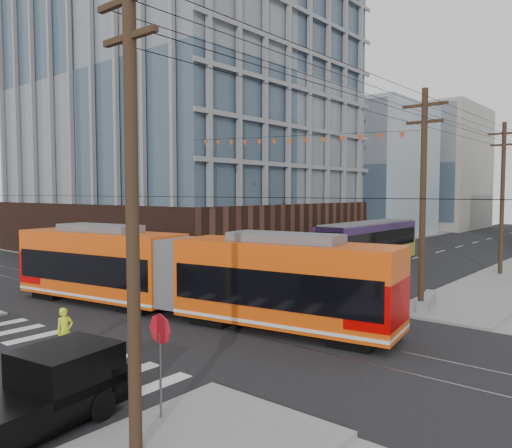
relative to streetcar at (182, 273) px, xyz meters
The scene contains 14 objects.
ground 4.16m from the streetcar, 80.97° to the right, with size 160.00×160.00×0.00m, color slate.
office_building 31.41m from the streetcar, 137.81° to the left, with size 30.00×25.00×28.60m, color #381E16.
bg_bldg_nw_near 51.61m from the streetcar, 108.74° to the left, with size 18.00×16.00×18.00m, color #8C99A5.
bg_bldg_nw_far 70.18m from the streetcar, 101.11° to the left, with size 16.00×18.00×20.00m, color gray.
utility_pole_near 13.63m from the streetcar, 46.56° to the right, with size 0.30×0.30×11.00m, color black.
streetcar is the anchor object (origin of this frame).
city_bus 21.05m from the streetcar, 91.67° to the left, with size 2.82×13.03×3.69m, color #301C45, non-canonical shape.
pickup_truck 12.79m from the streetcar, 60.51° to the right, with size 2.02×5.64×1.91m, color black, non-canonical shape.
parked_car_silver 11.57m from the streetcar, 117.05° to the left, with size 1.71×4.90×1.61m, color gray.
parked_car_white 14.84m from the streetcar, 109.82° to the left, with size 1.94×4.78×1.39m, color silver.
parked_car_grey 21.95m from the streetcar, 104.56° to the left, with size 2.00×4.34×1.20m, color #43464F.
pedestrian 7.04m from the streetcar, 80.38° to the right, with size 0.64×0.42×1.75m, color #DAEB20.
stop_sign 11.59m from the streetcar, 44.72° to the right, with size 0.82×0.82×2.71m, color #B20F1A, non-canonical shape.
jersey_barrier 12.62m from the streetcar, 44.84° to the left, with size 0.79×3.53×0.71m, color slate.
Camera 1 is at (17.66, -12.76, 6.03)m, focal length 35.00 mm.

